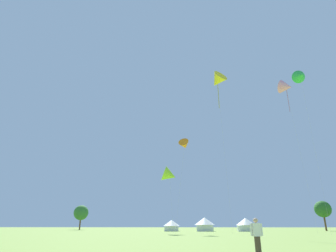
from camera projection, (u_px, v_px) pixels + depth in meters
name	position (u px, v px, depth m)	size (l,w,h in m)	color
kite_yellow_delta	(217.00, 81.00, 56.20)	(4.65, 4.79, 30.73)	yellow
kite_orange_delta	(185.00, 145.00, 60.42)	(3.50, 3.35, 19.17)	orange
kite_green_delta	(300.00, 76.00, 54.03)	(2.57, 3.26, 30.13)	green
kite_lime_delta	(170.00, 175.00, 55.42)	(3.67, 3.34, 12.52)	#99DB2D
kite_pink_delta	(286.00, 87.00, 60.09)	(4.36, 4.28, 31.19)	pink
person_spectator	(257.00, 238.00, 13.20)	(0.57, 0.29, 1.73)	#473828
festival_tent_center	(172.00, 225.00, 68.36)	(4.04, 4.04, 2.63)	white
festival_tent_right	(205.00, 224.00, 67.84)	(4.88, 4.88, 3.17)	white
festival_tent_left	(246.00, 224.00, 67.05)	(4.65, 4.65, 3.02)	white
tree_distant_left	(81.00, 213.00, 91.97)	(4.72, 4.72, 7.62)	brown
tree_distant_right	(323.00, 209.00, 73.73)	(4.21, 4.21, 7.50)	brown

